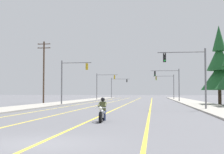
% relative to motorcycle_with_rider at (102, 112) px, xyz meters
% --- Properties ---
extents(ground_plane, '(400.00, 400.00, 0.00)m').
position_rel_motorcycle_with_rider_xyz_m(ground_plane, '(-0.87, -8.43, -0.59)').
color(ground_plane, '#5B5B60').
extents(lane_stripe_center, '(0.16, 100.00, 0.01)m').
position_rel_motorcycle_with_rider_xyz_m(lane_stripe_center, '(-0.88, 36.57, -0.58)').
color(lane_stripe_center, yellow).
rests_on(lane_stripe_center, ground).
extents(lane_stripe_left, '(0.16, 100.00, 0.01)m').
position_rel_motorcycle_with_rider_xyz_m(lane_stripe_left, '(-4.47, 36.57, -0.58)').
color(lane_stripe_left, yellow).
rests_on(lane_stripe_left, ground).
extents(lane_stripe_right, '(0.16, 100.00, 0.01)m').
position_rel_motorcycle_with_rider_xyz_m(lane_stripe_right, '(2.74, 36.57, -0.58)').
color(lane_stripe_right, yellow).
rests_on(lane_stripe_right, ground).
extents(lane_stripe_far_left, '(0.16, 100.00, 0.01)m').
position_rel_motorcycle_with_rider_xyz_m(lane_stripe_far_left, '(-7.65, 36.57, -0.58)').
color(lane_stripe_far_left, yellow).
rests_on(lane_stripe_far_left, ground).
extents(sidewalk_kerb_right, '(4.40, 110.00, 0.14)m').
position_rel_motorcycle_with_rider_xyz_m(sidewalk_kerb_right, '(9.63, 31.57, -0.52)').
color(sidewalk_kerb_right, '#9E998E').
rests_on(sidewalk_kerb_right, ground).
extents(sidewalk_kerb_left, '(4.40, 110.00, 0.14)m').
position_rel_motorcycle_with_rider_xyz_m(sidewalk_kerb_left, '(-11.38, 31.57, -0.52)').
color(sidewalk_kerb_left, '#9E998E').
rests_on(sidewalk_kerb_left, ground).
extents(motorcycle_with_rider, '(0.70, 2.19, 1.46)m').
position_rel_motorcycle_with_rider_xyz_m(motorcycle_with_rider, '(0.00, 0.00, 0.00)').
color(motorcycle_with_rider, black).
rests_on(motorcycle_with_rider, ground).
extents(traffic_signal_near_right, '(4.85, 0.37, 6.20)m').
position_rel_motorcycle_with_rider_xyz_m(traffic_signal_near_right, '(6.90, 13.74, 3.51)').
color(traffic_signal_near_right, slate).
rests_on(traffic_signal_near_right, ground).
extents(traffic_signal_near_left, '(4.34, 0.46, 6.20)m').
position_rel_motorcycle_with_rider_xyz_m(traffic_signal_near_left, '(-8.31, 23.84, 3.48)').
color(traffic_signal_near_left, slate).
rests_on(traffic_signal_near_left, ground).
extents(traffic_signal_mid_right, '(5.35, 0.60, 6.20)m').
position_rel_motorcycle_with_rider_xyz_m(traffic_signal_mid_right, '(6.36, 41.59, 3.54)').
color(traffic_signal_mid_right, slate).
rests_on(traffic_signal_mid_right, ground).
extents(traffic_signal_mid_left, '(4.98, 0.37, 6.20)m').
position_rel_motorcycle_with_rider_xyz_m(traffic_signal_mid_left, '(-8.51, 54.16, 3.52)').
color(traffic_signal_mid_left, slate).
rests_on(traffic_signal_mid_left, ground).
extents(traffic_signal_far_right, '(5.19, 0.45, 6.20)m').
position_rel_motorcycle_with_rider_xyz_m(traffic_signal_far_right, '(6.71, 61.73, 3.53)').
color(traffic_signal_far_right, slate).
rests_on(traffic_signal_far_right, ground).
extents(traffic_signal_far_left, '(5.70, 0.44, 6.20)m').
position_rel_motorcycle_with_rider_xyz_m(traffic_signal_far_left, '(-7.88, 77.58, 3.56)').
color(traffic_signal_far_left, slate).
rests_on(traffic_signal_far_left, ground).
extents(utility_pole_left_near, '(2.17, 0.26, 10.06)m').
position_rel_motorcycle_with_rider_xyz_m(utility_pole_left_near, '(-14.57, 30.83, 4.82)').
color(utility_pole_left_near, '#4C3828').
rests_on(utility_pole_left_near, ground).
extents(conifer_tree_right_verge_far, '(5.16, 5.16, 11.36)m').
position_rel_motorcycle_with_rider_xyz_m(conifer_tree_right_verge_far, '(12.42, 27.64, 4.62)').
color(conifer_tree_right_verge_far, '#423023').
rests_on(conifer_tree_right_verge_far, ground).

